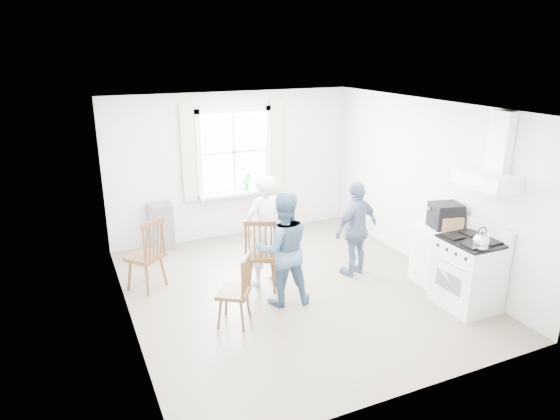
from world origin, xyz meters
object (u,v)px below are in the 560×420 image
object	(u,v)px
windsor_chair_c	(241,283)
person_mid	(283,249)
gas_stove	(468,273)
person_right	(356,229)
stereo_stack	(445,215)
windsor_chair_a	(150,247)
person_left	(264,231)
windsor_chair_b	(261,247)
low_cabinet	(436,255)

from	to	relation	value
windsor_chair_c	person_mid	xyz separation A→B (m)	(0.71, 0.31, 0.21)
windsor_chair_c	gas_stove	bearing A→B (deg)	-15.19
windsor_chair_c	person_right	distance (m)	2.19
stereo_stack	windsor_chair_a	xyz separation A→B (m)	(-3.83, 1.57, -0.42)
gas_stove	person_left	size ratio (longest dim) A/B	0.68
windsor_chair_a	windsor_chair_c	xyz separation A→B (m)	(0.84, -1.41, -0.08)
windsor_chair_a	person_left	world-z (taller)	person_left
gas_stove	stereo_stack	xyz separation A→B (m)	(0.09, 0.62, 0.59)
person_right	windsor_chair_c	bearing A→B (deg)	1.06
stereo_stack	windsor_chair_b	xyz separation A→B (m)	(-2.43, 0.90, -0.41)
windsor_chair_a	person_right	world-z (taller)	person_right
windsor_chair_b	windsor_chair_c	world-z (taller)	windsor_chair_b
stereo_stack	person_mid	bearing A→B (deg)	168.30
person_left	windsor_chair_c	bearing A→B (deg)	40.69
windsor_chair_c	low_cabinet	bearing A→B (deg)	-1.69
low_cabinet	stereo_stack	world-z (taller)	stereo_stack
gas_stove	stereo_stack	distance (m)	0.86
person_left	person_right	xyz separation A→B (m)	(1.38, -0.28, -0.09)
gas_stove	person_right	bearing A→B (deg)	119.43
windsor_chair_c	person_left	xyz separation A→B (m)	(0.70, 0.95, 0.25)
low_cabinet	windsor_chair_b	distance (m)	2.56
windsor_chair_b	windsor_chair_c	bearing A→B (deg)	-127.36
gas_stove	windsor_chair_a	xyz separation A→B (m)	(-3.74, 2.20, 0.17)
stereo_stack	person_right	size ratio (longest dim) A/B	0.31
gas_stove	stereo_stack	world-z (taller)	stereo_stack
stereo_stack	person_left	bearing A→B (deg)	154.05
gas_stove	windsor_chair_c	bearing A→B (deg)	164.81
person_left	person_right	size ratio (longest dim) A/B	1.12
low_cabinet	stereo_stack	distance (m)	0.63
person_mid	windsor_chair_b	bearing A→B (deg)	-60.26
windsor_chair_c	person_right	bearing A→B (deg)	17.81
windsor_chair_a	person_mid	xyz separation A→B (m)	(1.54, -1.10, 0.13)
windsor_chair_a	low_cabinet	bearing A→B (deg)	-21.44
stereo_stack	windsor_chair_a	distance (m)	4.16
person_mid	person_right	distance (m)	1.42
gas_stove	person_mid	bearing A→B (deg)	153.45
windsor_chair_b	person_mid	xyz separation A→B (m)	(0.15, -0.43, 0.11)
stereo_stack	windsor_chair_a	world-z (taller)	stereo_stack
gas_stove	stereo_stack	bearing A→B (deg)	81.50
person_right	low_cabinet	bearing A→B (deg)	122.94
windsor_chair_a	person_right	size ratio (longest dim) A/B	0.73
stereo_stack	person_mid	xyz separation A→B (m)	(-2.29, 0.47, -0.30)
windsor_chair_a	person_mid	bearing A→B (deg)	-35.43
stereo_stack	low_cabinet	bearing A→B (deg)	106.94
stereo_stack	windsor_chair_c	xyz separation A→B (m)	(-3.00, 0.17, -0.50)
windsor_chair_b	person_mid	bearing A→B (deg)	-70.92
stereo_stack	windsor_chair_b	bearing A→B (deg)	159.72
low_cabinet	gas_stove	bearing A→B (deg)	-95.68
low_cabinet	person_mid	distance (m)	2.32
low_cabinet	windsor_chair_a	world-z (taller)	windsor_chair_a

